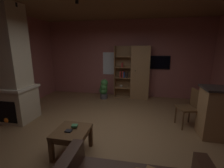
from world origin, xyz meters
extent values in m
cube|color=olive|center=(0.00, 0.00, -0.01)|extent=(6.18, 5.92, 0.02)
cube|color=#9E5B56|center=(0.00, 2.99, 1.44)|extent=(6.30, 0.06, 2.88)
cube|color=white|center=(-0.52, 2.96, 1.27)|extent=(0.72, 0.01, 0.87)
cube|color=#BCAD8E|center=(-2.54, 0.24, 0.43)|extent=(0.88, 0.71, 0.85)
cube|color=#BCAD8E|center=(-2.54, 0.24, 1.87)|extent=(0.75, 0.60, 2.03)
cube|color=beige|center=(-2.54, 0.24, 0.88)|extent=(0.96, 0.79, 0.06)
cube|color=black|center=(-2.54, -0.09, 0.36)|extent=(0.62, 0.08, 0.55)
sphere|color=orange|center=(-2.54, -0.10, 0.14)|extent=(0.14, 0.14, 0.14)
cube|color=#997047|center=(0.60, 2.71, 0.97)|extent=(0.67, 0.38, 1.95)
cube|color=#997047|center=(-0.05, 2.89, 0.97)|extent=(0.62, 0.02, 1.95)
cube|color=#997047|center=(-0.34, 2.71, 0.97)|extent=(0.02, 0.38, 1.95)
sphere|color=black|center=(0.43, 2.51, 1.07)|extent=(0.04, 0.04, 0.04)
cube|color=#997047|center=(-0.05, 2.71, 0.01)|extent=(0.62, 0.38, 0.02)
cube|color=#997047|center=(-0.05, 2.71, 0.39)|extent=(0.62, 0.38, 0.02)
cube|color=#997047|center=(-0.05, 2.71, 0.78)|extent=(0.62, 0.38, 0.02)
cube|color=#997047|center=(-0.05, 2.71, 1.17)|extent=(0.62, 0.38, 0.02)
cube|color=#997047|center=(-0.05, 2.71, 1.56)|extent=(0.62, 0.38, 0.02)
cube|color=black|center=(0.13, 2.65, 0.87)|extent=(0.03, 0.23, 0.17)
cube|color=#B22D2D|center=(-0.02, 2.65, 0.91)|extent=(0.03, 0.23, 0.24)
cube|color=#B22D2D|center=(-0.13, 2.65, 0.90)|extent=(0.03, 0.23, 0.22)
cube|color=#2D4C8C|center=(0.02, 2.65, 0.89)|extent=(0.04, 0.23, 0.20)
cube|color=#B22D2D|center=(-0.06, 2.65, 1.26)|extent=(0.05, 0.23, 0.16)
sphere|color=beige|center=(-0.10, 2.71, 0.44)|extent=(0.10, 0.10, 0.10)
cube|color=brown|center=(-0.49, -0.76, 0.44)|extent=(0.58, 0.61, 0.05)
cube|color=brown|center=(-0.49, -0.76, 0.38)|extent=(0.52, 0.55, 0.08)
cube|color=brown|center=(-0.74, -1.02, 0.21)|extent=(0.07, 0.07, 0.42)
cube|color=brown|center=(-0.24, -1.02, 0.21)|extent=(0.07, 0.07, 0.42)
cube|color=brown|center=(-0.74, -0.49, 0.21)|extent=(0.07, 0.07, 0.42)
cube|color=brown|center=(-0.24, -0.49, 0.21)|extent=(0.07, 0.07, 0.42)
cube|color=black|center=(-0.52, -0.82, 0.48)|extent=(0.11, 0.09, 0.02)
cube|color=#387247|center=(-0.47, -0.68, 0.51)|extent=(0.12, 0.12, 0.03)
cube|color=brown|center=(1.78, 0.71, 0.46)|extent=(0.52, 0.52, 0.04)
cube|color=brown|center=(1.96, 0.76, 0.70)|extent=(0.15, 0.40, 0.44)
cylinder|color=brown|center=(1.55, 0.84, 0.23)|extent=(0.04, 0.04, 0.46)
cylinder|color=brown|center=(1.65, 0.49, 0.23)|extent=(0.04, 0.04, 0.46)
cylinder|color=brown|center=(1.90, 0.93, 0.23)|extent=(0.04, 0.04, 0.46)
cylinder|color=brown|center=(2.00, 0.59, 0.23)|extent=(0.04, 0.04, 0.46)
cylinder|color=#4C4C51|center=(-0.71, 2.38, 0.09)|extent=(0.28, 0.28, 0.18)
sphere|color=#3D7F3D|center=(-0.73, 2.39, 0.31)|extent=(0.31, 0.31, 0.31)
sphere|color=#3D7F3D|center=(-0.70, 2.35, 0.46)|extent=(0.27, 0.27, 0.27)
sphere|color=#3D7F3D|center=(-0.68, 2.35, 0.61)|extent=(0.27, 0.27, 0.27)
cube|color=black|center=(1.23, 2.93, 1.35)|extent=(0.87, 0.05, 0.49)
cube|color=black|center=(1.23, 2.90, 1.35)|extent=(0.83, 0.01, 0.45)
cylinder|color=black|center=(-2.18, 0.26, 2.81)|extent=(0.07, 0.07, 0.09)
cylinder|color=black|center=(-0.73, 0.29, 2.81)|extent=(0.07, 0.07, 0.09)
camera|label=1|loc=(0.68, -3.01, 1.87)|focal=24.67mm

